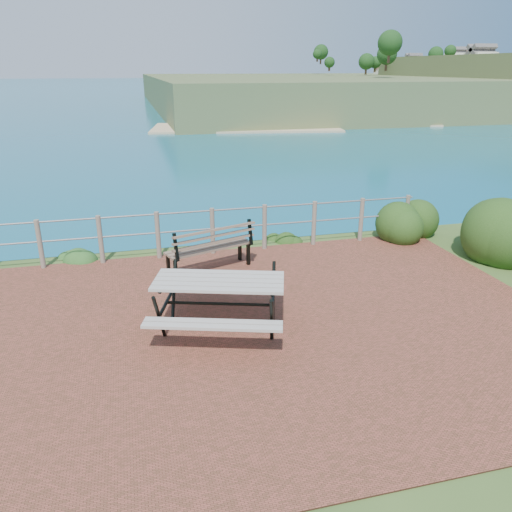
# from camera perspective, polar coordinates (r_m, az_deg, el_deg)

# --- Properties ---
(ground) EXTENTS (10.00, 7.00, 0.12)m
(ground) POSITION_cam_1_polar(r_m,az_deg,el_deg) (7.87, -0.78, -8.07)
(ground) COLOR brown
(ground) RESTS_ON ground
(ocean) EXTENTS (1200.00, 1200.00, 0.00)m
(ocean) POSITION_cam_1_polar(r_m,az_deg,el_deg) (206.74, -14.60, 19.15)
(ocean) COLOR #157B83
(ocean) RESTS_ON ground
(safety_railing) EXTENTS (9.40, 0.10, 1.00)m
(safety_railing) POSITION_cam_1_polar(r_m,az_deg,el_deg) (10.68, -5.00, 3.15)
(safety_railing) COLOR #6B5B4C
(safety_railing) RESTS_ON ground
(distant_bay) EXTENTS (290.00, 232.36, 24.00)m
(distant_bay) POSITION_cam_1_polar(r_m,az_deg,el_deg) (272.66, 26.97, 17.59)
(distant_bay) COLOR #43542A
(distant_bay) RESTS_ON ground
(picnic_table) EXTENTS (2.08, 1.61, 0.82)m
(picnic_table) POSITION_cam_1_polar(r_m,az_deg,el_deg) (7.57, -4.21, -4.91)
(picnic_table) COLOR gray
(picnic_table) RESTS_ON ground
(park_bench) EXTENTS (1.79, 0.99, 0.98)m
(park_bench) POSITION_cam_1_polar(r_m,az_deg,el_deg) (9.72, -5.42, 1.78)
(park_bench) COLOR brown
(park_bench) RESTS_ON ground
(shrub_right_front) EXTENTS (1.59, 1.59, 2.25)m
(shrub_right_front) POSITION_cam_1_polar(r_m,az_deg,el_deg) (11.69, 25.42, -0.26)
(shrub_right_front) COLOR #1F3E13
(shrub_right_front) RESTS_ON ground
(shrub_right_edge) EXTENTS (1.23, 1.23, 1.75)m
(shrub_right_edge) POSITION_cam_1_polar(r_m,az_deg,el_deg) (12.52, 16.73, 2.24)
(shrub_right_edge) COLOR #1F3E13
(shrub_right_edge) RESTS_ON ground
(shrub_lip_west) EXTENTS (0.68, 0.68, 0.38)m
(shrub_lip_west) POSITION_cam_1_polar(r_m,az_deg,el_deg) (11.26, -19.90, -0.21)
(shrub_lip_west) COLOR #2E5821
(shrub_lip_west) RESTS_ON ground
(shrub_lip_east) EXTENTS (0.67, 0.67, 0.37)m
(shrub_lip_east) POSITION_cam_1_polar(r_m,az_deg,el_deg) (11.72, 3.26, 1.86)
(shrub_lip_east) COLOR #1F3E13
(shrub_lip_east) RESTS_ON ground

